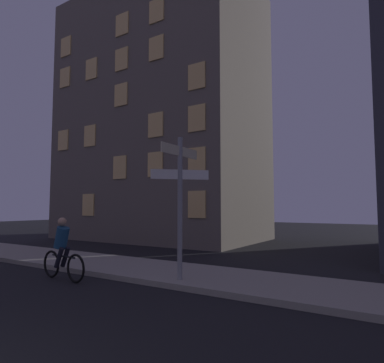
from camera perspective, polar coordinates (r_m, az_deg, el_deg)
sidewalk_kerb at (r=8.94m, az=3.56°, el=-16.07°), size 40.00×2.59×0.14m
signpost at (r=8.30m, az=-2.06°, el=-2.08°), size 1.05×1.54×3.49m
cyclist at (r=9.56m, az=-21.15°, el=-10.91°), size 1.82×0.35×1.61m
building_left_block at (r=21.02m, az=-5.33°, el=10.63°), size 11.76×6.86×14.61m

